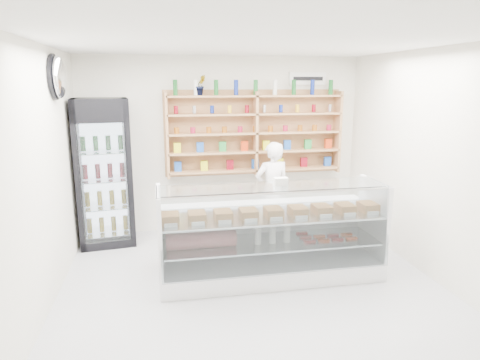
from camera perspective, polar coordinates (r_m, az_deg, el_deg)
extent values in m
plane|color=#A9AAAE|center=(5.06, 2.28, -15.24)|extent=(5.00, 5.00, 0.00)
plane|color=white|center=(4.49, 2.61, 18.16)|extent=(5.00, 5.00, 0.00)
plane|color=silver|center=(7.00, -2.26, 4.74)|extent=(4.50, 0.00, 4.50)
plane|color=silver|center=(2.33, 16.96, -12.63)|extent=(4.50, 0.00, 4.50)
plane|color=silver|center=(4.62, -25.85, -0.74)|extent=(0.00, 5.00, 5.00)
plane|color=silver|center=(5.54, 25.75, 1.32)|extent=(0.00, 5.00, 5.00)
cube|color=white|center=(5.47, 4.12, -11.70)|extent=(2.74, 0.78, 0.23)
cube|color=white|center=(5.64, 3.25, -6.51)|extent=(2.74, 0.05, 0.57)
cube|color=silver|center=(5.34, 4.18, -8.26)|extent=(2.63, 0.68, 0.02)
cube|color=silver|center=(5.22, 4.24, -4.80)|extent=(2.68, 0.71, 0.02)
cube|color=silver|center=(4.92, 5.35, -7.15)|extent=(2.68, 0.11, 0.95)
cube|color=silver|center=(5.08, 4.44, -0.83)|extent=(2.68, 0.54, 0.01)
imported|color=white|center=(6.63, 4.32, -1.41)|extent=(0.59, 0.43, 1.52)
cube|color=black|center=(6.67, -17.68, 0.99)|extent=(0.87, 0.85, 2.17)
cube|color=#250435|center=(6.20, -19.02, 8.67)|extent=(0.76, 0.12, 0.30)
cube|color=silver|center=(6.33, -18.39, -0.57)|extent=(0.65, 0.09, 1.71)
cube|color=tan|center=(6.74, -9.70, 5.89)|extent=(0.04, 0.28, 1.33)
cube|color=tan|center=(6.91, 2.05, 6.23)|extent=(0.04, 0.28, 1.33)
cube|color=tan|center=(7.35, 12.83, 6.31)|extent=(0.04, 0.28, 1.33)
cube|color=tan|center=(7.00, 2.02, 1.42)|extent=(2.80, 0.28, 0.03)
cube|color=tan|center=(6.95, 2.04, 3.85)|extent=(2.80, 0.28, 0.03)
cube|color=tan|center=(6.91, 2.06, 6.31)|extent=(2.80, 0.28, 0.03)
cube|color=tan|center=(6.88, 2.08, 8.79)|extent=(2.80, 0.28, 0.03)
cube|color=tan|center=(6.87, 2.09, 11.12)|extent=(2.80, 0.28, 0.03)
imported|color=#1E6626|center=(6.72, -5.29, 12.48)|extent=(0.20, 0.18, 0.31)
ellipsoid|color=silver|center=(5.67, -23.01, 12.52)|extent=(0.15, 0.50, 0.50)
cube|color=white|center=(7.24, 9.03, 13.20)|extent=(0.62, 0.03, 0.20)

